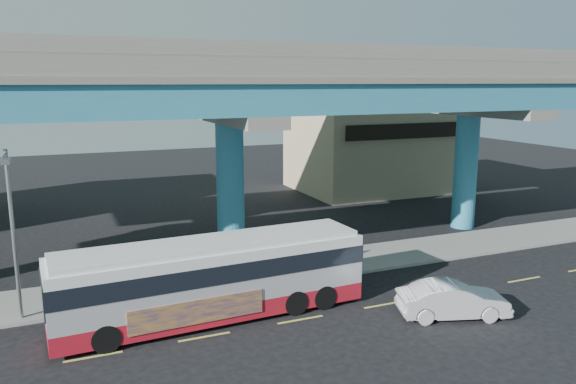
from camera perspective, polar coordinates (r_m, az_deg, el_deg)
name	(u,v)px	position (r m, az deg, el deg)	size (l,w,h in m)	color
ground	(297,317)	(23.64, 0.97, -12.57)	(120.00, 120.00, 0.00)	black
sidewalk	(253,274)	(28.37, -3.60, -8.29)	(70.00, 4.00, 0.15)	gray
lane_markings	(300,320)	(23.38, 1.28, -12.83)	(58.00, 0.12, 0.01)	#D8C64C
viaduct	(228,89)	(30.18, -6.14, 10.40)	(52.00, 12.40, 11.70)	teal
building_beige	(377,150)	(50.81, 9.04, 4.26)	(14.00, 10.23, 7.00)	tan
transit_bus	(213,276)	(23.13, -7.63, -8.46)	(12.80, 3.36, 3.25)	#A51322
sedan	(453,300)	(24.30, 16.42, -10.49)	(4.75, 2.89, 1.48)	silver
street_lamp	(10,212)	(23.78, -26.39, -1.81)	(0.50, 2.28, 6.84)	gray
stop_sign	(290,239)	(27.09, 0.16, -4.82)	(0.65, 0.49, 2.63)	gray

